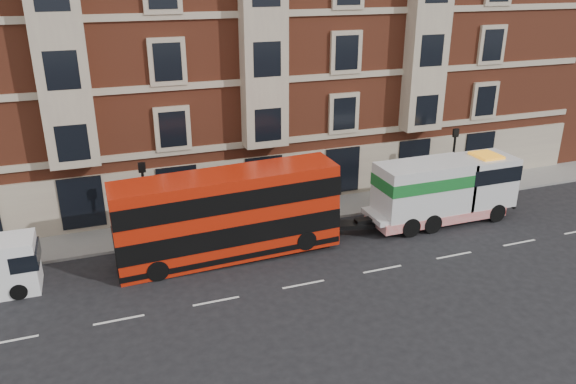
# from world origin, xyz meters

# --- Properties ---
(ground) EXTENTS (120.00, 120.00, 0.00)m
(ground) POSITION_xyz_m (0.00, 0.00, 0.00)
(ground) COLOR black
(ground) RESTS_ON ground
(sidewalk) EXTENTS (90.00, 3.00, 0.15)m
(sidewalk) POSITION_xyz_m (0.00, 7.50, 0.07)
(sidewalk) COLOR slate
(sidewalk) RESTS_ON ground
(victorian_terrace) EXTENTS (45.00, 12.00, 20.40)m
(victorian_terrace) POSITION_xyz_m (0.50, 15.00, 10.07)
(victorian_terrace) COLOR brown
(victorian_terrace) RESTS_ON ground
(lamp_post_west) EXTENTS (0.35, 0.15, 4.35)m
(lamp_post_west) POSITION_xyz_m (-6.00, 6.20, 2.68)
(lamp_post_west) COLOR black
(lamp_post_west) RESTS_ON sidewalk
(lamp_post_east) EXTENTS (0.35, 0.15, 4.35)m
(lamp_post_east) POSITION_xyz_m (12.00, 6.20, 2.68)
(lamp_post_east) COLOR black
(lamp_post_east) RESTS_ON sidewalk
(double_decker_bus) EXTENTS (10.69, 2.45, 4.33)m
(double_decker_bus) POSITION_xyz_m (-2.44, 3.72, 2.29)
(double_decker_bus) COLOR red
(double_decker_bus) RESTS_ON ground
(tow_truck) EXTENTS (8.56, 2.53, 3.57)m
(tow_truck) POSITION_xyz_m (9.61, 3.72, 1.89)
(tow_truck) COLOR silver
(tow_truck) RESTS_ON ground
(pedestrian) EXTENTS (0.59, 0.40, 1.58)m
(pedestrian) POSITION_xyz_m (-12.45, 6.44, 0.94)
(pedestrian) COLOR black
(pedestrian) RESTS_ON sidewalk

